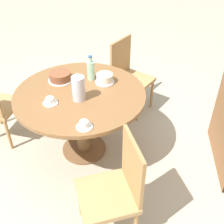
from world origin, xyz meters
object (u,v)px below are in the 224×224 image
object	(u,v)px
chair_a	(115,189)
cup_a	(50,101)
chair_b	(129,75)
coffee_pot	(78,88)
cake_second	(105,79)
cup_b	(84,125)
cake_main	(60,77)
water_bottle	(91,70)

from	to	relation	value
chair_a	cup_a	distance (m)	0.97
chair_a	chair_b	size ratio (longest dim) A/B	1.00
coffee_pot	cake_second	xyz separation A→B (m)	(-0.32, 0.19, -0.08)
cake_second	cup_a	world-z (taller)	cake_second
chair_b	cake_second	world-z (taller)	chair_b
cup_b	cake_main	bearing A→B (deg)	-151.13
chair_b	cake_second	xyz separation A→B (m)	(0.66, -0.21, 0.31)
coffee_pot	water_bottle	size ratio (longest dim) A/B	1.06
chair_a	cup_b	bearing A→B (deg)	-164.30
cake_main	chair_a	bearing A→B (deg)	32.35
chair_b	cake_second	distance (m)	0.76
cake_second	cup_b	xyz separation A→B (m)	(0.71, -0.06, -0.02)
coffee_pot	cake_main	bearing A→B (deg)	-139.78
water_bottle	cake_second	xyz separation A→B (m)	(0.06, 0.15, -0.06)
coffee_pot	cake_main	world-z (taller)	coffee_pot
chair_b	cup_b	world-z (taller)	chair_b
chair_b	coffee_pot	bearing A→B (deg)	-172.60
cake_second	cup_b	distance (m)	0.72
coffee_pot	cup_a	distance (m)	0.28
chair_a	chair_b	xyz separation A→B (m)	(-1.74, -0.02, 0.00)
chair_a	coffee_pot	distance (m)	0.94
coffee_pot	water_bottle	world-z (taller)	coffee_pot
cup_b	chair_a	bearing A→B (deg)	38.35
cake_main	cup_b	xyz separation A→B (m)	(0.70, 0.38, -0.02)
cup_a	cup_b	distance (m)	0.47
cup_a	chair_a	bearing A→B (deg)	44.99
cake_main	cup_a	distance (m)	0.41
cake_main	cake_second	distance (m)	0.45
cake_second	chair_b	bearing A→B (deg)	162.71
water_bottle	cup_a	bearing A→B (deg)	-30.96
chair_b	cup_a	distance (m)	1.29
coffee_pot	cake_second	size ratio (longest dim) A/B	1.39
chair_a	water_bottle	world-z (taller)	water_bottle
water_bottle	cake_second	bearing A→B (deg)	69.29
coffee_pot	cake_main	size ratio (longest dim) A/B	1.09
cake_main	cake_second	bearing A→B (deg)	91.96
chair_b	water_bottle	bearing A→B (deg)	179.09
coffee_pot	cake_main	xyz separation A→B (m)	(-0.31, -0.26, -0.08)
chair_a	cake_second	bearing A→B (deg)	169.10
cup_a	coffee_pot	bearing A→B (deg)	112.13
chair_a	cup_b	distance (m)	0.55
cup_a	cup_b	xyz separation A→B (m)	(0.29, 0.37, 0.00)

